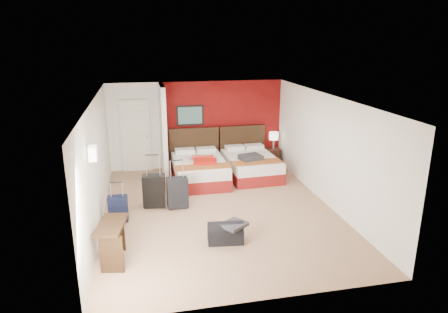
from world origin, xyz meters
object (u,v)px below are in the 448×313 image
object	(u,v)px
duffel_bag	(225,234)
desk	(113,242)
suitcase_charcoal	(177,194)
bed_left	(200,171)
red_suitcase_open	(204,159)
bed_right	(251,166)
suitcase_navy	(118,210)
suitcase_black	(154,192)
nightstand	(273,157)
table_lamp	(274,140)

from	to	relation	value
duffel_bag	desk	xyz separation A→B (m)	(-2.02, -0.25, 0.19)
suitcase_charcoal	desk	xyz separation A→B (m)	(-1.30, -2.01, 0.02)
bed_left	red_suitcase_open	world-z (taller)	red_suitcase_open
bed_right	red_suitcase_open	distance (m)	1.41
bed_right	desk	size ratio (longest dim) A/B	2.20
bed_left	red_suitcase_open	bearing A→B (deg)	-44.85
suitcase_navy	desk	distance (m)	1.55
red_suitcase_open	suitcase_black	bearing A→B (deg)	-126.35
suitcase_charcoal	suitcase_navy	world-z (taller)	suitcase_charcoal
bed_left	nightstand	size ratio (longest dim) A/B	3.74
nightstand	suitcase_charcoal	size ratio (longest dim) A/B	0.77
desk	bed_left	bearing A→B (deg)	70.70
suitcase_charcoal	bed_left	bearing A→B (deg)	62.07
desk	duffel_bag	bearing A→B (deg)	17.27
suitcase_black	suitcase_navy	world-z (taller)	suitcase_black
suitcase_black	desk	bearing A→B (deg)	-101.76
bed_right	duffel_bag	distance (m)	3.79
red_suitcase_open	nightstand	distance (m)	2.51
bed_right	nightstand	size ratio (longest dim) A/B	3.62
bed_left	duffel_bag	size ratio (longest dim) A/B	2.93
bed_right	suitcase_black	bearing A→B (deg)	-152.27
red_suitcase_open	table_lamp	size ratio (longest dim) A/B	1.65
red_suitcase_open	desk	xyz separation A→B (m)	(-2.14, -3.52, -0.28)
red_suitcase_open	suitcase_navy	distance (m)	2.92
bed_left	desk	world-z (taller)	desk
duffel_bag	table_lamp	bearing A→B (deg)	67.84
nightstand	suitcase_charcoal	world-z (taller)	suitcase_charcoal
bed_left	suitcase_charcoal	size ratio (longest dim) A/B	2.86
suitcase_black	suitcase_navy	distance (m)	1.00
suitcase_black	duffel_bag	bearing A→B (deg)	-49.04
suitcase_black	red_suitcase_open	bearing A→B (deg)	53.22
table_lamp	duffel_bag	world-z (taller)	table_lamp
nightstand	suitcase_navy	xyz separation A→B (m)	(-4.37, -3.01, 0.01)
nightstand	desk	bearing A→B (deg)	-127.53
table_lamp	suitcase_black	distance (m)	4.34
suitcase_black	duffel_bag	world-z (taller)	suitcase_black
nightstand	table_lamp	world-z (taller)	table_lamp
duffel_bag	desk	size ratio (longest dim) A/B	0.78
bed_right	red_suitcase_open	world-z (taller)	red_suitcase_open
bed_left	table_lamp	size ratio (longest dim) A/B	3.94
suitcase_black	suitcase_charcoal	distance (m)	0.53
bed_left	duffel_bag	world-z (taller)	bed_left
bed_right	table_lamp	bearing A→B (deg)	39.02
red_suitcase_open	suitcase_charcoal	xyz separation A→B (m)	(-0.84, -1.51, -0.29)
bed_right	suitcase_navy	distance (m)	4.11
nightstand	table_lamp	size ratio (longest dim) A/B	1.05
bed_right	suitcase_navy	xyz separation A→B (m)	(-3.47, -2.20, -0.01)
suitcase_black	desk	size ratio (longest dim) A/B	0.86
red_suitcase_open	duffel_bag	xyz separation A→B (m)	(-0.12, -3.27, -0.46)
red_suitcase_open	desk	world-z (taller)	desk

